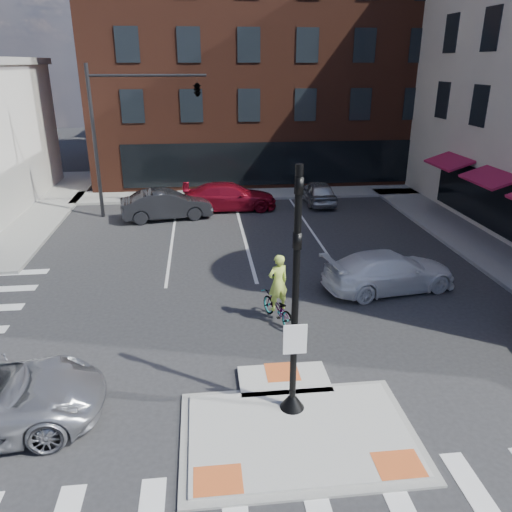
{
  "coord_description": "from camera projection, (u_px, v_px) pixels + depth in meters",
  "views": [
    {
      "loc": [
        -2.0,
        -9.5,
        8.02
      ],
      "look_at": [
        -0.28,
        5.88,
        2.0
      ],
      "focal_mm": 35.0,
      "sensor_mm": 36.0,
      "label": 1
    }
  ],
  "objects": [
    {
      "name": "ground",
      "position": [
        295.0,
        422.0,
        11.91
      ],
      "size": [
        120.0,
        120.0,
        0.0
      ],
      "primitive_type": "plane",
      "color": "#28282B",
      "rests_on": "ground"
    },
    {
      "name": "refuge_island",
      "position": [
        297.0,
        427.0,
        11.66
      ],
      "size": [
        5.4,
        4.65,
        0.13
      ],
      "color": "gray",
      "rests_on": "ground"
    },
    {
      "name": "sidewalk_e",
      "position": [
        492.0,
        253.0,
        22.27
      ],
      "size": [
        3.0,
        24.0,
        0.15
      ],
      "primitive_type": "cube",
      "color": "gray",
      "rests_on": "ground"
    },
    {
      "name": "sidewalk_n",
      "position": [
        278.0,
        193.0,
        32.58
      ],
      "size": [
        26.0,
        3.0,
        0.15
      ],
      "primitive_type": "cube",
      "color": "gray",
      "rests_on": "ground"
    },
    {
      "name": "building_n",
      "position": [
        260.0,
        65.0,
        39.03
      ],
      "size": [
        24.4,
        18.4,
        15.5
      ],
      "color": "#4B2317",
      "rests_on": "ground"
    },
    {
      "name": "building_far_left",
      "position": [
        180.0,
        90.0,
        57.85
      ],
      "size": [
        10.0,
        12.0,
        10.0
      ],
      "primitive_type": "cube",
      "color": "slate",
      "rests_on": "ground"
    },
    {
      "name": "building_far_right",
      "position": [
        288.0,
        80.0,
        60.69
      ],
      "size": [
        12.0,
        12.0,
        12.0
      ],
      "primitive_type": "cube",
      "color": "brown",
      "rests_on": "ground"
    },
    {
      "name": "signal_pole",
      "position": [
        294.0,
        327.0,
        11.43
      ],
      "size": [
        0.6,
        0.6,
        5.98
      ],
      "color": "black",
      "rests_on": "refuge_island"
    },
    {
      "name": "mast_arm_signal",
      "position": [
        169.0,
        100.0,
        25.98
      ],
      "size": [
        6.1,
        2.24,
        8.0
      ],
      "color": "black",
      "rests_on": "ground"
    },
    {
      "name": "white_pickup",
      "position": [
        389.0,
        271.0,
        18.64
      ],
      "size": [
        5.33,
        2.89,
        1.47
      ],
      "primitive_type": "imported",
      "rotation": [
        0.0,
        0.0,
        1.74
      ],
      "color": "white",
      "rests_on": "ground"
    },
    {
      "name": "bg_car_dark",
      "position": [
        166.0,
        205.0,
        27.11
      ],
      "size": [
        5.08,
        2.5,
        1.6
      ],
      "primitive_type": "imported",
      "rotation": [
        0.0,
        0.0,
        1.74
      ],
      "color": "#26272B",
      "rests_on": "ground"
    },
    {
      "name": "bg_car_silver",
      "position": [
        318.0,
        192.0,
        30.14
      ],
      "size": [
        1.7,
        4.13,
        1.4
      ],
      "primitive_type": "imported",
      "rotation": [
        0.0,
        0.0,
        3.15
      ],
      "color": "#A3A6AA",
      "rests_on": "ground"
    },
    {
      "name": "bg_car_red",
      "position": [
        230.0,
        196.0,
        28.85
      ],
      "size": [
        5.39,
        2.26,
        1.55
      ],
      "primitive_type": "imported",
      "rotation": [
        0.0,
        0.0,
        1.59
      ],
      "color": "maroon",
      "rests_on": "ground"
    },
    {
      "name": "cyclist",
      "position": [
        278.0,
        300.0,
        16.26
      ],
      "size": [
        1.3,
        2.02,
        2.37
      ],
      "rotation": [
        0.0,
        0.0,
        3.51
      ],
      "color": "#3F3F44",
      "rests_on": "ground"
    }
  ]
}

